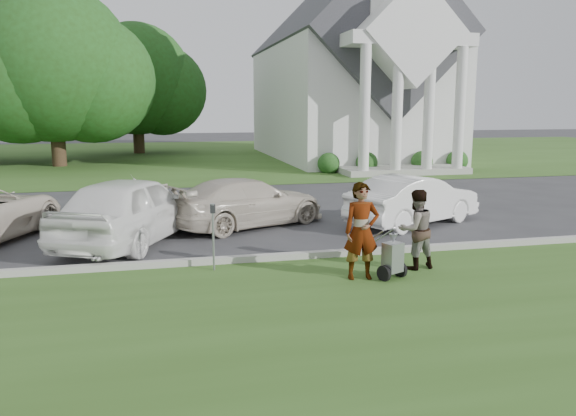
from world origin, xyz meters
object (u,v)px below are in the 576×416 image
object	(u,v)px
car_c	(247,202)
striping_cart	(392,258)
tree_back	(136,84)
person_right	(416,230)
car_d	(414,200)
parking_meter_near	(213,229)
church	(349,62)
person_left	(361,232)
tree_left	(53,71)
car_b	(131,209)

from	to	relation	value
car_c	striping_cart	bearing A→B (deg)	173.93
tree_back	person_right	world-z (taller)	tree_back
car_d	parking_meter_near	bearing A→B (deg)	93.68
car_c	church	bearing A→B (deg)	-52.03
person_left	car_c	size ratio (longest dim) A/B	0.40
striping_cart	car_c	bearing A→B (deg)	85.78
tree_left	parking_meter_near	bearing A→B (deg)	-73.81
parking_meter_near	car_c	bearing A→B (deg)	72.28
parking_meter_near	car_d	bearing A→B (deg)	29.35
parking_meter_near	car_c	distance (m)	4.30
car_b	car_d	bearing A→B (deg)	-150.46
striping_cart	person_left	xyz separation A→B (m)	(-0.57, 0.14, 0.51)
striping_cart	person_right	size ratio (longest dim) A/B	0.69
tree_left	person_left	distance (m)	25.12
church	parking_meter_near	distance (m)	25.87
car_c	tree_back	bearing A→B (deg)	-17.66
tree_left	parking_meter_near	size ratio (longest dim) A/B	7.77
striping_cart	car_d	bearing A→B (deg)	36.56
car_c	car_d	distance (m)	4.61
church	car_c	xyz separation A→B (m)	(-9.35, -18.92, -5.28)
striping_cart	tree_left	bearing A→B (deg)	88.58
car_b	car_c	world-z (taller)	car_b
striping_cart	person_right	distance (m)	0.98
person_left	person_right	distance (m)	1.37
car_c	car_d	size ratio (longest dim) A/B	1.09
church	car_b	bearing A→B (deg)	-121.42
tree_back	person_right	distance (m)	31.55
tree_back	car_d	distance (m)	28.13
car_d	striping_cart	bearing A→B (deg)	124.77
striping_cart	person_right	xyz separation A→B (m)	(0.73, 0.54, 0.39)
car_d	car_c	bearing A→B (deg)	54.30
church	car_d	world-z (taller)	church
person_right	parking_meter_near	distance (m)	4.04
tree_left	car_b	distance (m)	20.11
person_right	car_d	xyz separation A→B (m)	(1.88, 4.06, -0.12)
person_right	church	bearing A→B (deg)	-114.74
parking_meter_near	tree_left	bearing A→B (deg)	106.19
tree_back	striping_cart	bearing A→B (deg)	-79.84
person_right	car_c	distance (m)	5.55
church	striping_cart	bearing A→B (deg)	-106.96
car_b	car_d	size ratio (longest dim) A/B	1.17
striping_cart	car_c	distance (m)	5.75
tree_left	person_right	world-z (taller)	tree_left
tree_left	person_right	bearing A→B (deg)	-65.52
person_left	church	bearing A→B (deg)	76.11
tree_back	church	bearing A→B (deg)	-27.85
tree_back	striping_cart	distance (m)	31.99
striping_cart	car_b	bearing A→B (deg)	116.29
church	tree_left	world-z (taller)	church
person_left	car_c	distance (m)	5.45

